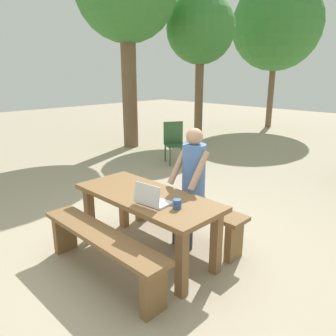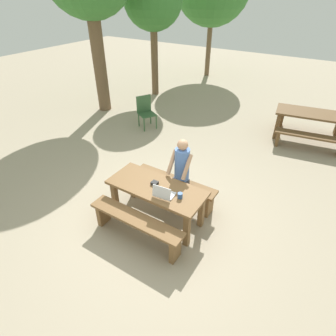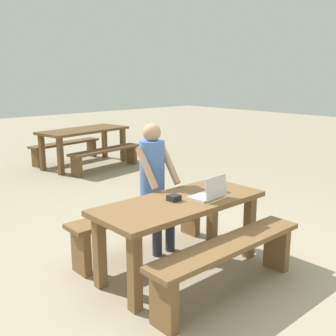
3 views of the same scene
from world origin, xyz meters
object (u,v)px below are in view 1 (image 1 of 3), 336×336
object	(u,v)px
picnic_table_front	(147,205)
laptop	(152,199)
small_pouch	(145,190)
tree_right	(277,25)
person_seated	(191,179)
tree_rear	(201,30)
plastic_chair	(175,142)
coffee_mug	(177,204)

from	to	relation	value
picnic_table_front	laptop	bearing A→B (deg)	-31.40
small_pouch	tree_right	size ratio (longest dim) A/B	0.02
laptop	person_seated	bearing A→B (deg)	-88.29
tree_rear	person_seated	bearing A→B (deg)	-51.41
laptop	tree_right	distance (m)	10.07
tree_right	plastic_chair	bearing A→B (deg)	-81.49
small_pouch	person_seated	size ratio (longest dim) A/B	0.08
small_pouch	tree_right	distance (m)	9.82
picnic_table_front	coffee_mug	bearing A→B (deg)	-5.17
coffee_mug	person_seated	bearing A→B (deg)	119.26
plastic_chair	tree_rear	distance (m)	3.89
picnic_table_front	tree_right	size ratio (longest dim) A/B	0.34
picnic_table_front	tree_right	distance (m)	9.91
picnic_table_front	coffee_mug	world-z (taller)	coffee_mug
small_pouch	laptop	bearing A→B (deg)	-31.01
picnic_table_front	small_pouch	bearing A→B (deg)	150.71
person_seated	laptop	bearing A→B (deg)	-82.61
picnic_table_front	person_seated	size ratio (longest dim) A/B	1.23
laptop	person_seated	distance (m)	0.69
coffee_mug	tree_rear	world-z (taller)	tree_rear
laptop	tree_rear	size ratio (longest dim) A/B	0.08
coffee_mug	picnic_table_front	bearing A→B (deg)	174.83
tree_rear	tree_right	bearing A→B (deg)	80.91
picnic_table_front	laptop	world-z (taller)	laptop
plastic_chair	tree_rear	size ratio (longest dim) A/B	0.22
person_seated	picnic_table_front	bearing A→B (deg)	-105.29
plastic_chair	tree_right	distance (m)	6.66
laptop	person_seated	xyz separation A→B (m)	(-0.09, 0.69, 0.02)
small_pouch	coffee_mug	size ratio (longest dim) A/B	1.16
tree_right	tree_rear	bearing A→B (deg)	-99.09
plastic_chair	picnic_table_front	bearing A→B (deg)	-111.87
small_pouch	person_seated	world-z (taller)	person_seated
small_pouch	picnic_table_front	bearing A→B (deg)	-29.29
picnic_table_front	tree_right	xyz separation A→B (m)	(-3.30, 8.89, 2.85)
laptop	plastic_chair	bearing A→B (deg)	-55.53
laptop	tree_rear	distance (m)	7.35
coffee_mug	person_seated	distance (m)	0.67
picnic_table_front	tree_rear	distance (m)	7.17
tree_right	tree_rear	distance (m)	3.43
coffee_mug	plastic_chair	bearing A→B (deg)	133.55
tree_rear	picnic_table_front	bearing A→B (deg)	-55.29
picnic_table_front	person_seated	bearing A→B (deg)	74.71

